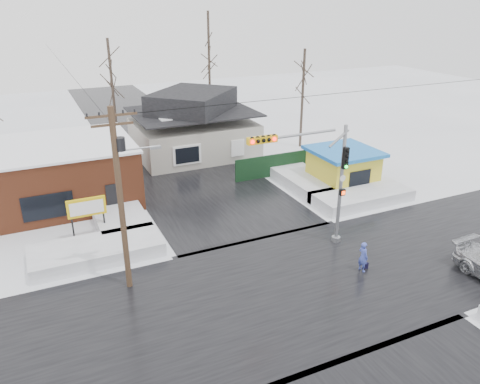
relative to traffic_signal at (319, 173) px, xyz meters
name	(u,v)px	position (x,y,z in m)	size (l,w,h in m)	color
ground	(305,284)	(-2.43, -2.97, -4.54)	(120.00, 120.00, 0.00)	white
road_ns	(305,284)	(-2.43, -2.97, -4.53)	(10.00, 120.00, 0.02)	black
road_ew	(305,284)	(-2.43, -2.97, -4.53)	(120.00, 10.00, 0.02)	black
snowbank_nw	(97,251)	(-11.43, 4.03, -4.14)	(7.00, 3.00, 0.80)	white
snowbank_ne	(362,196)	(6.57, 4.03, -4.14)	(7.00, 3.00, 0.80)	white
snowbank_nside_w	(116,210)	(-9.43, 9.03, -4.14)	(3.00, 8.00, 0.80)	white
snowbank_nside_e	(299,177)	(4.57, 9.03, -4.14)	(3.00, 8.00, 0.80)	white
traffic_signal	(319,173)	(0.00, 0.00, 0.00)	(6.05, 0.68, 7.00)	gray
utility_pole	(121,191)	(-10.36, 0.53, 0.57)	(3.15, 0.44, 9.00)	#382619
brick_building	(42,175)	(-13.43, 13.03, -2.46)	(12.20, 8.20, 4.12)	brown
marquee_sign	(87,208)	(-11.43, 6.53, -2.62)	(2.20, 0.21, 2.55)	black
house	(193,126)	(-0.43, 19.03, -1.92)	(10.40, 8.40, 5.76)	#B2ADA0
kiosk	(343,168)	(7.07, 7.03, -3.08)	(4.60, 4.60, 2.88)	gold
fence	(281,164)	(4.07, 11.03, -3.64)	(8.00, 0.12, 1.80)	black
tree_far_left	(110,63)	(-6.43, 23.03, 3.41)	(3.00, 3.00, 10.00)	#332821
tree_far_mid	(209,38)	(3.57, 25.03, 5.00)	(3.00, 3.00, 12.00)	#332821
tree_far_right	(304,70)	(9.57, 17.03, 2.62)	(3.00, 3.00, 9.00)	#332821
pedestrian	(363,257)	(0.91, -3.17, -3.71)	(0.61, 0.40, 1.66)	#4152B8
shopping_bag	(365,266)	(1.20, -3.11, -4.36)	(0.28, 0.12, 0.35)	black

